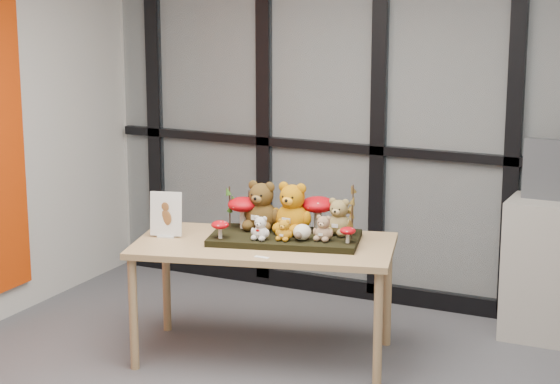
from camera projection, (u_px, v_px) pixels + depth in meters
The scene contains 23 objects.
room_shell at pixel (280, 106), 4.27m from camera, with size 5.00×5.00×5.00m.
glass_partition at pixel (445, 99), 6.50m from camera, with size 4.90×0.06×2.78m.
display_table at pixel (264, 254), 5.85m from camera, with size 1.63×1.10×0.70m.
diorama_tray at pixel (285, 238), 5.86m from camera, with size 0.85×0.43×0.04m, color black.
bear_pooh_yellow at pixel (292, 205), 5.89m from camera, with size 0.25×0.23×0.33m, color #C07508, non-canonical shape.
bear_brown_medium at pixel (262, 203), 5.95m from camera, with size 0.24×0.22×0.32m, color #4E3614, non-canonical shape.
bear_tan_back at pixel (339, 215), 5.85m from camera, with size 0.18×0.16×0.23m, color olive, non-canonical shape.
bear_small_yellow at pixel (284, 229), 5.73m from camera, with size 0.10×0.09×0.14m, color #C27C13, non-canonical shape.
bear_white_bow at pixel (261, 227), 5.75m from camera, with size 0.12×0.11×0.15m, color silver, non-canonical shape.
bear_beige_small at pixel (324, 227), 5.73m from camera, with size 0.12×0.11×0.16m, color #A17C5B, non-canonical shape.
plush_cream_hedgehog at pixel (302, 231), 5.74m from camera, with size 0.08×0.07×0.10m, color white, non-canonical shape.
mushroom_back_left at pixel (243, 211), 5.99m from camera, with size 0.19×0.19×0.21m, color #A8050D, non-canonical shape.
mushroom_back_right at pixel (318, 212), 5.94m from camera, with size 0.20×0.20×0.22m, color #A8050D, non-canonical shape.
mushroom_front_left at pixel (220, 229), 5.78m from camera, with size 0.10×0.10×0.11m, color #A8050D, non-canonical shape.
mushroom_front_right at pixel (348, 234), 5.68m from camera, with size 0.09×0.09×0.10m, color #A8050D, non-canonical shape.
sprig_green_far_left at pixel (230, 207), 6.00m from camera, with size 0.05×0.05×0.25m, color #11380C, non-canonical shape.
sprig_green_mid_left at pixel (249, 208), 6.03m from camera, with size 0.05×0.05×0.22m, color #11380C, non-canonical shape.
sprig_dry_far_right at pixel (353, 210), 5.85m from camera, with size 0.05×0.05×0.29m, color brown, non-canonical shape.
sprig_dry_mid_right at pixel (352, 222), 5.75m from camera, with size 0.05×0.05×0.20m, color brown, non-canonical shape.
sprig_green_centre at pixel (283, 211), 6.00m from camera, with size 0.05×0.05×0.20m, color #11380C, non-canonical shape.
sign_holder at pixel (166, 217), 5.93m from camera, with size 0.19×0.09×0.27m.
label_card at pixel (262, 257), 5.54m from camera, with size 0.08×0.03×0.00m, color white.
cabinet at pixel (560, 272), 6.16m from camera, with size 0.65×0.38×0.87m, color #A39C91.
Camera 1 is at (1.83, -3.83, 2.26)m, focal length 65.00 mm.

